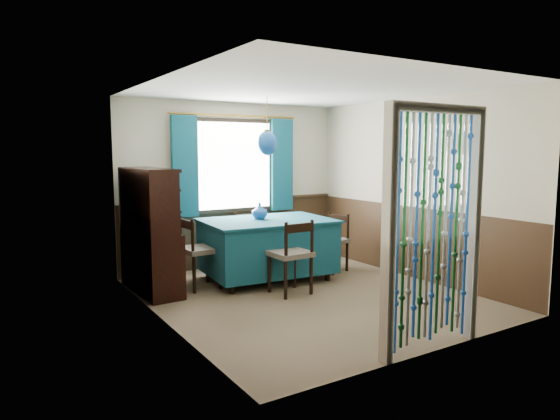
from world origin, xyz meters
TOP-DOWN VIEW (x-y plane):
  - floor at (0.00, 0.00)m, footprint 4.00×4.00m
  - ceiling at (0.00, 0.00)m, footprint 4.00×4.00m
  - wall_back at (0.00, 2.00)m, footprint 3.60×0.00m
  - wall_front at (0.00, -2.00)m, footprint 3.60×0.00m
  - wall_left at (-1.80, 0.00)m, footprint 0.00×4.00m
  - wall_right at (1.80, 0.00)m, footprint 0.00×4.00m
  - wainscot_back at (0.00, 1.99)m, footprint 3.60×0.00m
  - wainscot_front at (0.00, -1.99)m, footprint 3.60×0.00m
  - wainscot_left at (-1.79, 0.00)m, footprint 0.00×4.00m
  - wainscot_right at (1.79, 0.00)m, footprint 0.00×4.00m
  - window at (0.00, 1.95)m, footprint 1.32×0.12m
  - doorway at (0.00, -1.94)m, footprint 1.16×0.12m
  - dining_table at (-0.01, 0.95)m, footprint 1.83×1.33m
  - chair_near at (-0.12, 0.17)m, footprint 0.48×0.46m
  - chair_far at (0.08, 1.65)m, footprint 0.44×0.42m
  - chair_left at (-0.99, 1.03)m, footprint 0.46×0.48m
  - chair_right at (1.06, 0.86)m, footprint 0.49×0.50m
  - sideboard at (-1.57, 1.20)m, footprint 0.47×1.22m
  - pendant_lamp at (-0.01, 0.95)m, footprint 0.27×0.27m
  - vase_table at (-0.07, 1.06)m, footprint 0.24×0.24m
  - bowl_shelf at (-1.51, 0.94)m, footprint 0.19×0.19m
  - vase_sideboard at (-1.51, 1.47)m, footprint 0.21×0.21m

SIDE VIEW (x-z plane):
  - floor at x=0.00m, z-range 0.00..0.00m
  - chair_far at x=0.08m, z-range 0.03..0.87m
  - chair_right at x=1.06m, z-range 0.03..0.88m
  - dining_table at x=-0.01m, z-range 0.06..0.90m
  - chair_left at x=-0.99m, z-range 0.03..0.97m
  - chair_near at x=-0.12m, z-range 0.03..0.97m
  - wainscot_back at x=0.00m, z-range -1.30..2.30m
  - wainscot_front at x=0.00m, z-range -1.30..2.30m
  - wainscot_left at x=-1.79m, z-range -1.50..2.50m
  - wainscot_right at x=1.79m, z-range -1.50..2.50m
  - sideboard at x=-1.57m, z-range -0.23..1.34m
  - vase_sideboard at x=-1.51m, z-range 0.78..0.98m
  - vase_table at x=-0.07m, z-range 0.84..1.04m
  - doorway at x=0.00m, z-range -0.04..2.14m
  - bowl_shelf at x=-1.51m, z-range 1.07..1.12m
  - wall_back at x=0.00m, z-range -0.55..3.05m
  - wall_front at x=0.00m, z-range -0.55..3.05m
  - wall_left at x=-1.80m, z-range -0.75..3.25m
  - wall_right at x=1.80m, z-range -0.75..3.25m
  - window at x=0.00m, z-range 0.84..2.26m
  - pendant_lamp at x=-0.01m, z-range 1.49..2.27m
  - ceiling at x=0.00m, z-range 2.50..2.50m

